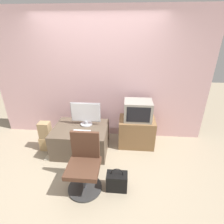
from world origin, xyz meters
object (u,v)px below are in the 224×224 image
(keyboard, at_px, (81,132))
(main_monitor, at_px, (86,114))
(mouse, at_px, (94,132))
(crt_tv, at_px, (138,110))
(office_chair, at_px, (84,167))
(cardboard_box_lower, at_px, (47,143))
(book, at_px, (51,158))
(handbag, at_px, (117,181))

(keyboard, bearing_deg, main_monitor, 84.60)
(mouse, xyz_separation_m, crt_tv, (0.79, 0.45, 0.25))
(crt_tv, relative_size, office_chair, 0.60)
(mouse, xyz_separation_m, office_chair, (-0.01, -0.72, -0.14))
(mouse, height_order, cardboard_box_lower, mouse)
(mouse, relative_size, crt_tv, 0.09)
(crt_tv, distance_m, book, 1.88)
(mouse, distance_m, book, 0.97)
(office_chair, xyz_separation_m, cardboard_box_lower, (-0.97, 0.85, -0.24))
(keyboard, relative_size, book, 1.66)
(keyboard, distance_m, mouse, 0.23)
(crt_tv, xyz_separation_m, cardboard_box_lower, (-1.77, -0.32, -0.64))
(main_monitor, xyz_separation_m, handbag, (0.66, -1.03, -0.59))
(handbag, relative_size, book, 2.02)
(mouse, distance_m, cardboard_box_lower, 1.06)
(crt_tv, distance_m, office_chair, 1.48)
(keyboard, xyz_separation_m, handbag, (0.69, -0.73, -0.37))
(keyboard, xyz_separation_m, book, (-0.58, -0.16, -0.50))
(office_chair, bearing_deg, mouse, 88.82)
(main_monitor, relative_size, office_chair, 0.64)
(main_monitor, xyz_separation_m, crt_tv, (0.99, 0.16, 0.04))
(crt_tv, height_order, office_chair, crt_tv)
(keyboard, distance_m, book, 0.79)
(crt_tv, relative_size, book, 2.76)
(cardboard_box_lower, bearing_deg, office_chair, -41.39)
(mouse, distance_m, office_chair, 0.74)
(main_monitor, height_order, handbag, main_monitor)
(keyboard, distance_m, handbag, 1.07)
(cardboard_box_lower, bearing_deg, main_monitor, 11.84)
(main_monitor, bearing_deg, cardboard_box_lower, -168.16)
(office_chair, bearing_deg, cardboard_box_lower, 138.61)
(office_chair, distance_m, cardboard_box_lower, 1.31)
(handbag, distance_m, book, 1.40)
(office_chair, height_order, handbag, office_chair)
(handbag, bearing_deg, keyboard, 133.47)
(keyboard, height_order, book, keyboard)
(mouse, relative_size, book, 0.26)
(mouse, bearing_deg, keyboard, -178.47)
(book, bearing_deg, cardboard_box_lower, 119.66)
(keyboard, distance_m, office_chair, 0.76)
(main_monitor, height_order, keyboard, main_monitor)
(main_monitor, xyz_separation_m, mouse, (0.20, -0.29, -0.21))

